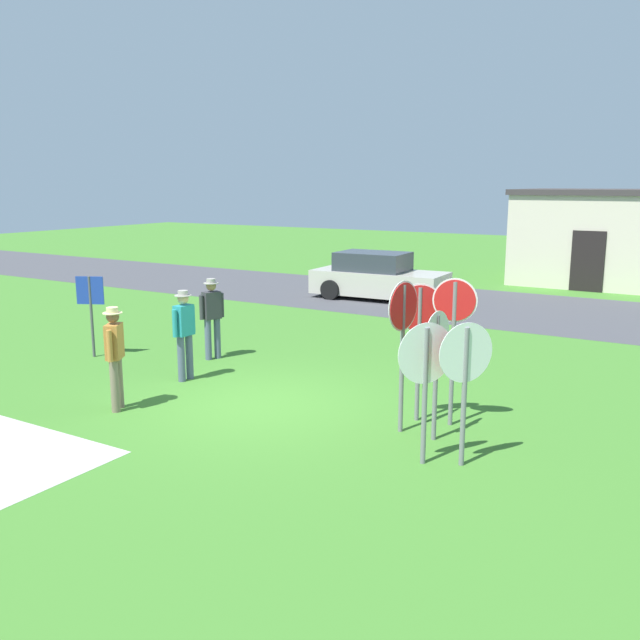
{
  "coord_description": "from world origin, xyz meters",
  "views": [
    {
      "loc": [
        6.65,
        -8.96,
        3.71
      ],
      "look_at": [
        0.47,
        1.27,
        1.3
      ],
      "focal_mm": 38.19,
      "sensor_mm": 36.0,
      "label": 1
    }
  ],
  "objects": [
    {
      "name": "street_asphalt",
      "position": [
        0.0,
        11.23,
        0.0
      ],
      "size": [
        60.0,
        6.4,
        0.01
      ],
      "primitive_type": "cube",
      "color": "#424247",
      "rests_on": "ground"
    },
    {
      "name": "person_on_left",
      "position": [
        -2.05,
        0.48,
        0.98
      ],
      "size": [
        0.32,
        0.57,
        1.74
      ],
      "color": "#4C5670",
      "rests_on": "ground"
    },
    {
      "name": "stop_sign_leaning_left",
      "position": [
        3.17,
        0.74,
        1.56
      ],
      "size": [
        0.66,
        0.18,
        2.31
      ],
      "color": "slate",
      "rests_on": "ground"
    },
    {
      "name": "stop_sign_nearest",
      "position": [
        3.18,
        0.02,
        1.31
      ],
      "size": [
        0.1,
        0.73,
        1.93
      ],
      "color": "slate",
      "rests_on": "ground"
    },
    {
      "name": "building_background",
      "position": [
        2.47,
        18.31,
        1.75
      ],
      "size": [
        5.91,
        5.02,
        3.49
      ],
      "color": "beige",
      "rests_on": "ground"
    },
    {
      "name": "ground_plane",
      "position": [
        0.0,
        0.0,
        0.0
      ],
      "size": [
        80.0,
        80.0,
        0.0
      ],
      "primitive_type": "plane",
      "color": "#3D7528"
    },
    {
      "name": "stop_sign_leaning_right",
      "position": [
        3.38,
        -0.87,
        1.32
      ],
      "size": [
        0.52,
        0.66,
        1.94
      ],
      "color": "slate",
      "rests_on": "ground"
    },
    {
      "name": "stop_sign_rear_left",
      "position": [
        3.85,
        -0.65,
        1.33
      ],
      "size": [
        0.5,
        0.64,
        1.95
      ],
      "color": "slate",
      "rests_on": "ground"
    },
    {
      "name": "person_holding_notes",
      "position": [
        -1.83,
        -1.43,
        0.98
      ],
      "size": [
        0.37,
        0.5,
        1.74
      ],
      "color": "#7A6B56",
      "rests_on": "ground"
    },
    {
      "name": "stop_sign_tallest",
      "position": [
        2.64,
        0.67,
        1.51
      ],
      "size": [
        0.62,
        0.47,
        2.21
      ],
      "color": "slate",
      "rests_on": "ground"
    },
    {
      "name": "stop_sign_far_back",
      "position": [
        2.63,
        0.08,
        1.58
      ],
      "size": [
        0.14,
        0.74,
        2.32
      ],
      "color": "slate",
      "rests_on": "ground"
    },
    {
      "name": "info_panel_leftmost",
      "position": [
        -4.98,
        0.79,
        1.21
      ],
      "size": [
        0.55,
        0.28,
        1.76
      ],
      "color": "#4C4C51",
      "rests_on": "ground"
    },
    {
      "name": "parked_car_on_street",
      "position": [
        -3.07,
        10.8,
        0.69
      ],
      "size": [
        4.38,
        2.17,
        1.51
      ],
      "color": "#B7B2A3",
      "rests_on": "ground"
    },
    {
      "name": "person_in_dark_shirt",
      "position": [
        -2.66,
        1.99,
        1.01
      ],
      "size": [
        0.44,
        0.53,
        1.74
      ],
      "color": "#4C5670",
      "rests_on": "ground"
    }
  ]
}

